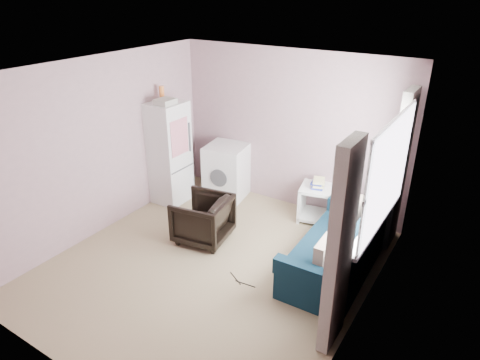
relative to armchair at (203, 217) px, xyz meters
The scene contains 8 objects.
room 1.10m from the armchair, 41.36° to the right, with size 3.84×4.24×2.54m.
armchair is the anchor object (origin of this frame).
fridge 1.49m from the armchair, 149.86° to the left, with size 0.59×0.58×1.91m.
washing_machine 1.43m from the armchair, 110.32° to the left, with size 0.74×0.74×0.91m.
side_table 1.80m from the armchair, 51.15° to the left, with size 0.60×0.60×0.68m.
sofa 1.93m from the armchair, ahead, with size 0.87×1.85×0.82m.
window_dressing 2.39m from the armchair, ahead, with size 0.17×2.62×2.18m.
floor_cables 1.16m from the armchair, 28.77° to the right, with size 0.42×0.15×0.01m.
Camera 1 is at (2.79, -3.68, 3.36)m, focal length 32.00 mm.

